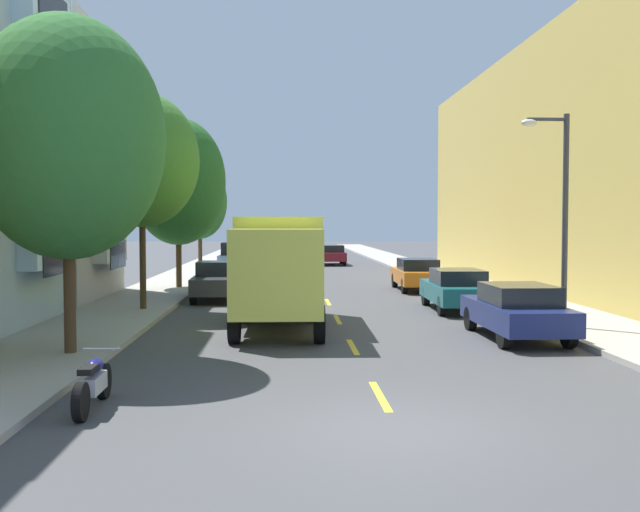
{
  "coord_description": "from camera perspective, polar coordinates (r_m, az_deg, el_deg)",
  "views": [
    {
      "loc": [
        -1.66,
        -10.36,
        3.0
      ],
      "look_at": [
        -0.07,
        21.7,
        1.55
      ],
      "focal_mm": 40.56,
      "sensor_mm": 36.0,
      "label": 1
    }
  ],
  "objects": [
    {
      "name": "street_lamp",
      "position": [
        21.03,
        18.36,
        4.07
      ],
      "size": [
        1.35,
        0.28,
        5.87
      ],
      "color": "#38383D",
      "rests_on": "sidewalk_right"
    },
    {
      "name": "delivery_box_truck",
      "position": [
        20.8,
        -3.22,
        -0.65
      ],
      "size": [
        2.52,
        7.11,
        3.18
      ],
      "color": "#D8D84C",
      "rests_on": "ground_plane"
    },
    {
      "name": "parked_motorcycle",
      "position": [
        12.38,
        -17.48,
        -9.61
      ],
      "size": [
        0.62,
        2.05,
        0.9
      ],
      "color": "black",
      "rests_on": "ground_plane"
    },
    {
      "name": "sidewalk_left",
      "position": [
        38.85,
        -10.89,
        -1.78
      ],
      "size": [
        3.2,
        120.0,
        0.14
      ],
      "primitive_type": "cube",
      "color": "#A39E93",
      "rests_on": "ground_plane"
    },
    {
      "name": "parked_sedan_teal",
      "position": [
        25.32,
        10.72,
        -2.56
      ],
      "size": [
        1.91,
        4.54,
        1.43
      ],
      "color": "#195B60",
      "rests_on": "ground_plane"
    },
    {
      "name": "parked_sedan_orange",
      "position": [
        32.59,
        7.67,
        -1.4
      ],
      "size": [
        1.88,
        4.53,
        1.43
      ],
      "color": "orange",
      "rests_on": "ground_plane"
    },
    {
      "name": "street_tree_nearest",
      "position": [
        16.93,
        -19.32,
        8.78
      ],
      "size": [
        4.26,
        4.26,
        7.41
      ],
      "color": "#47331E",
      "rests_on": "sidewalk_left"
    },
    {
      "name": "street_tree_farthest",
      "position": [
        41.26,
        -9.46,
        4.26
      ],
      "size": [
        3.05,
        3.05,
        6.21
      ],
      "color": "#47331E",
      "rests_on": "sidewalk_left"
    },
    {
      "name": "moving_burgundy_sedan",
      "position": [
        52.33,
        0.95,
        0.12
      ],
      "size": [
        1.8,
        4.5,
        1.43
      ],
      "color": "maroon",
      "rests_on": "ground_plane"
    },
    {
      "name": "parked_hatchback_charcoal",
      "position": [
        28.48,
        -8.18,
        -1.96
      ],
      "size": [
        1.85,
        4.05,
        1.5
      ],
      "color": "#333338",
      "rests_on": "ground_plane"
    },
    {
      "name": "parked_suv_sky",
      "position": [
        41.64,
        -6.49,
        -0.2
      ],
      "size": [
        1.96,
        4.8,
        1.93
      ],
      "color": "#7A9EC6",
      "rests_on": "ground_plane"
    },
    {
      "name": "parked_sedan_navy",
      "position": [
        19.48,
        15.26,
        -4.14
      ],
      "size": [
        1.83,
        4.51,
        1.43
      ],
      "color": "navy",
      "rests_on": "ground_plane"
    },
    {
      "name": "sidewalk_right",
      "position": [
        39.46,
        10.0,
        -1.71
      ],
      "size": [
        3.2,
        120.0,
        0.14
      ],
      "primitive_type": "cube",
      "color": "#A39E93",
      "rests_on": "ground_plane"
    },
    {
      "name": "lane_centerline_dashes",
      "position": [
        35.03,
        -0.11,
        -2.32
      ],
      "size": [
        0.14,
        47.2,
        0.01
      ],
      "color": "yellow",
      "rests_on": "ground_plane"
    },
    {
      "name": "parked_wagon_white",
      "position": [
        58.09,
        -5.48,
        0.41
      ],
      "size": [
        1.9,
        4.73,
        1.5
      ],
      "color": "silver",
      "rests_on": "ground_plane"
    },
    {
      "name": "street_tree_second",
      "position": [
        24.96,
        -13.89,
        7.36
      ],
      "size": [
        3.83,
        3.83,
        7.22
      ],
      "color": "#47331E",
      "rests_on": "sidewalk_left"
    },
    {
      "name": "ground_plane",
      "position": [
        40.5,
        -0.48,
        -1.66
      ],
      "size": [
        160.0,
        160.0,
        0.0
      ],
      "primitive_type": "plane",
      "color": "#424244"
    },
    {
      "name": "street_tree_third",
      "position": [
        33.09,
        -11.13,
        5.78
      ],
      "size": [
        4.24,
        4.24,
        7.59
      ],
      "color": "#47331E",
      "rests_on": "sidewalk_left"
    }
  ]
}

